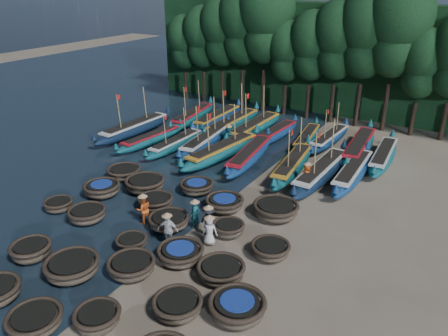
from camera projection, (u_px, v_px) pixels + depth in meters
The scene contains 60 objects.
ground at pixel (209, 216), 24.23m from camera, with size 120.00×120.00×0.00m, color #7F725D.
foliage_wall at pixel (347, 60), 40.54m from camera, with size 40.00×3.00×10.00m, color black.
coracle_2 at pixel (35, 320), 16.38m from camera, with size 2.47×2.47×0.70m.
coracle_3 at pixel (97, 317), 16.50m from camera, with size 1.83×1.83×0.72m.
coracle_5 at pixel (31, 250), 20.46m from camera, with size 2.00×2.00×0.79m.
coracle_6 at pixel (72, 267), 19.28m from camera, with size 2.47×2.47×0.81m.
coracle_7 at pixel (131, 266), 19.40m from camera, with size 2.19×2.19×0.74m.
coracle_8 at pixel (178, 305), 17.09m from camera, with size 2.41×2.41×0.73m.
coracle_9 at pixel (237, 307), 16.92m from camera, with size 2.48×2.48×0.81m.
coracle_10 at pixel (59, 205), 24.68m from camera, with size 1.65×1.65×0.64m.
coracle_11 at pixel (87, 214), 23.62m from camera, with size 2.47×2.47×0.73m.
coracle_12 at pixel (131, 242), 21.23m from camera, with size 1.57×1.57×0.63m.
coracle_13 at pixel (181, 253), 20.29m from camera, with size 2.22×2.22×0.72m.
coracle_14 at pixel (221, 271), 19.10m from camera, with size 2.31×2.31×0.73m.
coracle_15 at pixel (102, 189), 26.32m from camera, with size 2.31×2.31×0.80m.
coracle_16 at pixel (155, 201), 24.93m from camera, with size 2.42×2.42×0.72m.
coracle_17 at pixel (169, 221), 22.98m from camera, with size 2.35×2.35×0.71m.
coracle_18 at pixel (228, 228), 22.34m from camera, with size 1.84×1.84×0.68m.
coracle_19 at pixel (270, 249), 20.59m from camera, with size 1.91×1.91×0.71m.
coracle_20 at pixel (124, 172), 28.56m from camera, with size 2.24×2.24×0.76m.
coracle_21 at pixel (145, 184), 26.88m from camera, with size 2.86×2.86×0.84m.
coracle_22 at pixel (197, 186), 26.72m from camera, with size 2.42×2.42×0.70m.
coracle_23 at pixel (224, 203), 24.72m from camera, with size 2.31×2.31×0.75m.
coracle_24 at pixel (276, 209), 23.95m from camera, with size 2.77×2.77×0.85m.
long_boat_0 at pixel (135, 128), 36.18m from camera, with size 1.85×9.08×3.86m.
long_boat_1 at pixel (151, 139), 34.23m from camera, with size 1.93×7.32×1.29m.
long_boat_2 at pixel (176, 143), 33.27m from camera, with size 1.36×7.26×3.08m.
long_boat_3 at pixel (206, 141), 33.52m from camera, with size 2.59×8.79×3.76m.
long_boat_4 at pixel (222, 151), 31.54m from camera, with size 2.70×8.99×3.85m.
long_boat_5 at pixel (250, 155), 30.90m from camera, with size 2.57×8.44×1.50m.
long_boat_6 at pixel (293, 165), 29.33m from camera, with size 2.43×8.39×3.59m.
long_boat_7 at pixel (321, 172), 28.20m from camera, with size 1.83×9.06×3.85m.
long_boat_8 at pixel (353, 172), 28.31m from camera, with size 1.77×8.45×1.49m.
long_boat_9 at pixel (192, 116), 39.35m from camera, with size 2.72×8.41×3.61m.
long_boat_10 at pixel (218, 118), 38.93m from camera, with size 1.66×8.41×1.48m.
long_boat_11 at pixel (233, 123), 37.39m from camera, with size 1.69×9.05×3.84m.
long_boat_12 at pixel (254, 128), 36.28m from camera, with size 1.79×9.22×3.92m.
long_boat_13 at pixel (275, 134), 35.27m from camera, with size 1.76×7.49×1.32m.
long_boat_14 at pixel (307, 138), 34.36m from camera, with size 2.30×7.19×1.28m.
long_boat_15 at pixel (329, 139), 34.22m from camera, with size 1.69×7.55×3.21m.
long_boat_16 at pixel (359, 147), 32.25m from camera, with size 2.28×9.13×1.61m.
long_boat_17 at pixel (383, 156), 30.82m from camera, with size 1.90×8.08×1.42m.
fisherman_0 at pixel (210, 230), 21.35m from camera, with size 0.87×0.69×1.78m.
fisherman_1 at pixel (195, 213), 22.68m from camera, with size 0.65×0.52×1.84m.
fisherman_2 at pixel (144, 208), 23.22m from camera, with size 0.99×1.03×1.87m.
fisherman_3 at pixel (209, 221), 22.03m from camera, with size 1.21×0.86×1.91m.
fisherman_4 at pixel (168, 229), 21.19m from camera, with size 1.13×0.76×1.98m.
fisherman_5 at pixel (229, 136), 33.72m from camera, with size 1.62×0.72×1.89m.
fisherman_6 at pixel (307, 175), 27.08m from camera, with size 0.66×0.90×1.88m.
tree_0 at pixel (185, 41), 45.02m from camera, with size 3.68×3.68×8.68m.
tree_1 at pixel (203, 36), 43.66m from camera, with size 4.09×4.09×9.65m.
tree_2 at pixel (222, 30), 42.29m from camera, with size 4.51×4.51×10.63m.
tree_3 at pixel (243, 24), 40.92m from camera, with size 4.92×4.92×11.60m.
tree_4 at pixel (266, 18), 39.55m from camera, with size 5.34×5.34×12.58m.
tree_5 at pixel (287, 51), 39.55m from camera, with size 3.68×3.68×8.68m.
tree_6 at pixel (312, 45), 38.18m from camera, with size 4.09×4.09×9.65m.
tree_7 at pixel (338, 39), 36.82m from camera, with size 4.51×4.51×10.63m.
tree_8 at pixel (367, 32), 35.45m from camera, with size 4.92×4.92×11.60m.
tree_9 at pixel (398, 25), 34.08m from camera, with size 5.34×5.34×12.58m.
tree_10 at pixel (423, 63), 34.08m from camera, with size 3.68×3.68×8.68m.
Camera 1 is at (11.67, -17.55, 12.28)m, focal length 35.00 mm.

